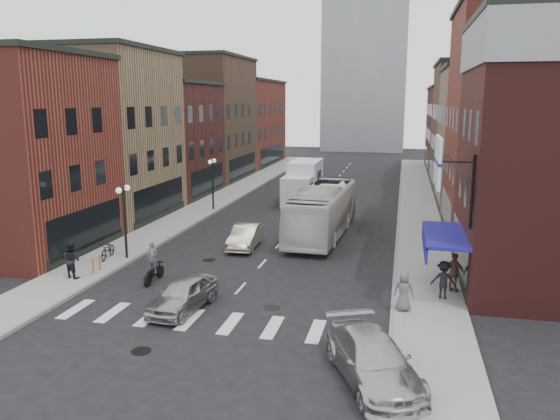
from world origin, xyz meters
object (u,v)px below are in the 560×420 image
Objects in this scene: sedan_left_far at (246,236)px; ped_right_c at (404,291)px; billboard_sign at (440,163)px; ped_left_solo at (72,260)px; ped_right_a at (444,280)px; curb_car at (373,360)px; transit_bus at (323,211)px; streetlamp_far at (212,174)px; parked_bicycle at (108,250)px; ped_right_b at (454,272)px; box_truck at (303,182)px; sedan_left_near at (183,294)px; streetlamp_near at (124,208)px; motorcycle_rider at (153,264)px; bike_rack at (96,265)px.

ped_right_c is (9.20, -8.48, 0.30)m from sedan_left_far.
ped_left_solo is at bearing -179.32° from billboard_sign.
billboard_sign reaches higher than ped_right_a.
transit_bus is at bearing 79.38° from curb_car.
transit_bus is at bearing 42.23° from sedan_left_far.
streetlamp_far is 23.51m from ped_right_a.
ped_right_a is at bearing -130.71° from ped_right_c.
ped_right_b reaches higher than parked_bicycle.
box_truck is 25.47m from sedan_left_near.
billboard_sign is 5.24m from ped_right_a.
ped_right_b is (7.37, -9.66, -0.58)m from transit_bus.
ped_right_b is (17.89, 2.07, -0.01)m from ped_left_solo.
streetlamp_near and streetlamp_far have the same top height.
sedan_left_far is 12.51m from ped_right_c.
motorcycle_rider reaches higher than sedan_left_near.
sedan_left_far is at bearing 49.05° from bike_rack.
motorcycle_rider reaches higher than ped_left_solo.
sedan_left_near is 11.17m from ped_right_a.
ped_right_a is at bearing 59.82° from billboard_sign.
ped_right_b is at bearing 3.56° from bike_rack.
billboard_sign is 0.92× the size of sedan_left_near.
streetlamp_near is at bearing 119.69° from curb_car.
billboard_sign is at bearing -138.43° from ped_right_c.
curb_car is (7.65, -29.69, -0.99)m from box_truck.
billboard_sign reaches higher than bike_rack.
streetlamp_near is 2.05× the size of motorcycle_rider.
ped_right_c is (-1.67, -1.83, -0.01)m from ped_right_a.
sedan_left_near is at bearing 11.81° from ped_right_c.
sedan_left_near is (-3.78, -14.10, -0.92)m from transit_bus.
box_truck is 22.69m from motorcycle_rider.
motorcycle_rider reaches higher than parked_bicycle.
motorcycle_rider is at bearing 178.16° from billboard_sign.
streetlamp_near reaches higher than ped_right_c.
ped_right_c is at bearing -65.02° from transit_bus.
billboard_sign reaches higher than streetlamp_near.
streetlamp_near is at bearing -15.08° from ped_right_c.
ped_right_b is at bearing -42.60° from streetlamp_far.
parked_bicycle is (-0.94, -14.31, -2.29)m from streetlamp_far.
ped_right_c is (15.00, -1.79, 0.43)m from bike_rack.
box_truck is 1.94× the size of sedan_left_far.
motorcycle_rider is at bearing -5.02° from ped_right_c.
ped_left_solo is 1.08× the size of ped_right_c.
parked_bicycle is 17.57m from ped_right_a.
streetlamp_near is 5.14× the size of bike_rack.
sedan_left_near is 7.15m from ped_left_solo.
ped_right_c is at bearing -10.38° from motorcycle_rider.
transit_bus is at bearing 118.87° from billboard_sign.
transit_bus is (6.56, 11.12, 0.67)m from motorcycle_rider.
ped_right_c reaches higher than sedan_left_far.
bike_rack is 0.10× the size of box_truck.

